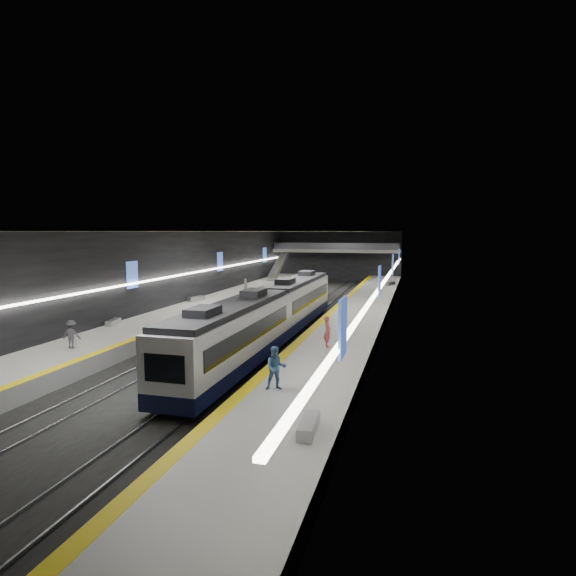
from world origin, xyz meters
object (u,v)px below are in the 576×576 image
(escalator, at_px, (278,266))
(bench_left_near, at_px, (113,322))
(passenger_left_a, at_px, (245,287))
(bench_left_far, at_px, (196,299))
(passenger_right_b, at_px, (276,368))
(passenger_left_b, at_px, (71,335))
(bench_right_far, at_px, (390,284))
(train, at_px, (271,313))
(bench_right_near, at_px, (309,426))
(passenger_right_a, at_px, (327,332))

(escalator, xyz_separation_m, bench_left_near, (-2.00, -37.36, -1.68))
(escalator, bearing_deg, passenger_left_a, -85.33)
(bench_left_near, height_order, bench_left_far, bench_left_far)
(passenger_right_b, height_order, passenger_left_b, passenger_right_b)
(bench_right_far, distance_m, passenger_right_b, 44.22)
(train, distance_m, bench_right_near, 17.90)
(bench_right_near, relative_size, passenger_left_b, 1.14)
(passenger_left_a, bearing_deg, bench_right_near, 18.54)
(bench_right_far, bearing_deg, bench_left_far, -108.44)
(bench_right_far, relative_size, passenger_left_a, 1.05)
(train, distance_m, bench_right_far, 32.29)
(bench_right_far, bearing_deg, passenger_right_a, -68.61)
(bench_left_near, bearing_deg, passenger_right_a, -20.00)
(passenger_right_b, xyz_separation_m, passenger_left_a, (-12.61, 30.39, -0.08))
(train, xyz_separation_m, bench_left_near, (-12.00, -1.47, -0.98))
(bench_right_far, distance_m, passenger_right_a, 35.78)
(bench_left_near, relative_size, bench_right_near, 0.91)
(train, bearing_deg, bench_right_near, -68.68)
(bench_left_near, bearing_deg, passenger_right_b, -45.57)
(passenger_right_b, xyz_separation_m, passenger_left_b, (-14.00, 4.05, -0.12))
(train, height_order, passenger_left_a, train)
(passenger_left_b, bearing_deg, bench_left_far, -91.99)
(bench_left_far, bearing_deg, passenger_left_b, -63.11)
(escalator, distance_m, bench_right_near, 55.10)
(escalator, height_order, passenger_right_a, escalator)
(escalator, xyz_separation_m, passenger_left_b, (0.08, -44.39, -1.05))
(train, height_order, bench_left_far, train)
(passenger_right_b, bearing_deg, bench_right_far, 64.46)
(train, relative_size, bench_right_near, 15.44)
(passenger_right_b, bearing_deg, bench_right_near, -81.83)
(escalator, xyz_separation_m, bench_right_near, (16.50, -52.55, -1.66))
(bench_left_near, distance_m, bench_right_near, 23.93)
(passenger_right_a, bearing_deg, passenger_left_b, 82.66)
(passenger_right_a, relative_size, passenger_left_a, 1.06)
(bench_left_near, relative_size, passenger_left_a, 0.99)
(passenger_right_b, distance_m, passenger_left_b, 14.58)
(train, relative_size, escalator, 3.76)
(passenger_right_a, bearing_deg, bench_left_near, 57.20)
(bench_left_near, relative_size, bench_right_far, 0.94)
(passenger_right_a, relative_size, passenger_right_b, 0.97)
(bench_right_near, distance_m, passenger_right_b, 4.83)
(bench_right_far, height_order, passenger_left_b, passenger_left_b)
(escalator, xyz_separation_m, bench_right_far, (16.59, -4.29, -1.67))
(train, xyz_separation_m, passenger_right_b, (4.08, -12.55, -0.22))
(escalator, relative_size, bench_right_near, 4.11)
(train, distance_m, passenger_right_b, 13.19)
(bench_right_near, xyz_separation_m, passenger_left_b, (-16.42, 8.16, 0.62))
(bench_right_near, distance_m, passenger_left_a, 37.64)
(bench_right_far, xyz_separation_m, passenger_left_b, (-16.52, -40.09, 0.62))
(bench_right_far, relative_size, passenger_right_b, 0.96)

